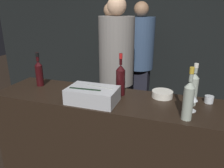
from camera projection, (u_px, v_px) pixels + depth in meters
name	position (u px, v px, depth m)	size (l,w,h in m)	color
wall_back_chalkboard	(153.00, 27.00, 3.66)	(6.40, 0.06, 2.80)	black
bar_counter	(111.00, 146.00, 2.04)	(2.11, 0.55, 0.97)	black
ice_bin_with_bottles	(93.00, 95.00, 1.78)	(0.40, 0.26, 0.13)	#B7BABF
bowl_white	(162.00, 94.00, 1.89)	(0.18, 0.18, 0.06)	silver
wine_glass	(192.00, 97.00, 1.61)	(0.09, 0.09, 0.15)	silver
candle_votive	(209.00, 99.00, 1.78)	(0.07, 0.07, 0.06)	silver
white_wine_bottle	(193.00, 87.00, 1.71)	(0.07, 0.07, 0.34)	#9EA899
red_wine_bottle_black_foil	(39.00, 72.00, 2.14)	(0.07, 0.07, 0.33)	black
rose_wine_bottle	(188.00, 99.00, 1.48)	(0.07, 0.07, 0.37)	#9EA899
red_wine_bottle_tall	(121.00, 79.00, 1.91)	(0.08, 0.08, 0.37)	black
person_in_hoodie	(116.00, 70.00, 2.57)	(0.40, 0.40, 1.83)	black
person_blond_tee	(139.00, 58.00, 3.30)	(0.42, 0.42, 1.80)	black
person_grey_polo	(111.00, 58.00, 3.20)	(0.32, 0.32, 1.78)	black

